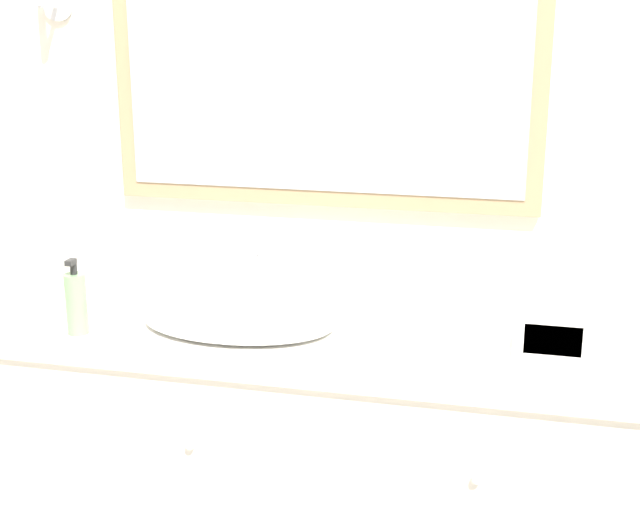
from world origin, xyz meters
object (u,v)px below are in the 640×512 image
sink_basin (239,319)px  picture_frame (459,333)px  soap_bottle (76,302)px  appliance_box (553,331)px

sink_basin → picture_frame: 0.58m
sink_basin → soap_bottle: soap_bottle is taller
sink_basin → soap_bottle: 0.42m
appliance_box → picture_frame: 0.23m
sink_basin → soap_bottle: bearing=-159.5°
sink_basin → appliance_box: bearing=0.3°
sink_basin → soap_bottle: (-0.39, -0.14, 0.06)m
appliance_box → picture_frame: (-0.22, -0.08, 0.00)m
soap_bottle → picture_frame: size_ratio=1.71×
sink_basin → appliance_box: (0.80, 0.00, 0.04)m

